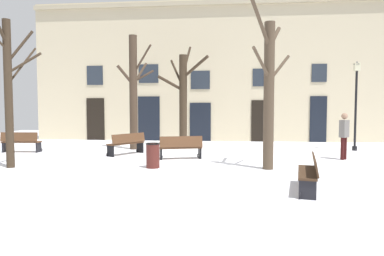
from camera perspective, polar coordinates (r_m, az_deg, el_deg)
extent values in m
plane|color=white|center=(12.02, -0.79, -6.01)|extent=(32.82, 32.82, 0.00)
cube|color=beige|center=(20.41, 1.94, 9.48)|extent=(20.51, 0.40, 8.24)
cube|color=tan|center=(20.93, 1.91, 20.14)|extent=(20.51, 0.30, 0.24)
cube|color=black|center=(21.55, -15.82, 1.44)|extent=(1.09, 0.08, 2.54)
cube|color=#262D38|center=(21.63, -15.93, 8.46)|extent=(0.99, 0.06, 1.15)
cube|color=black|center=(20.57, -7.22, 1.59)|extent=(1.31, 0.08, 2.64)
cube|color=#262D38|center=(20.66, -7.28, 9.01)|extent=(1.18, 0.06, 1.10)
cube|color=black|center=(20.11, 1.40, 1.03)|extent=(1.24, 0.08, 2.26)
cube|color=#262D38|center=(20.16, 1.41, 8.04)|extent=(1.11, 0.06, 1.07)
cube|color=black|center=(20.15, 11.36, 1.17)|extent=(1.03, 0.08, 2.40)
cube|color=#262D38|center=(20.21, 11.44, 8.28)|extent=(0.93, 0.06, 1.01)
cube|color=black|center=(20.72, 20.36, 1.39)|extent=(0.93, 0.08, 2.62)
cube|color=#262D38|center=(20.80, 20.51, 8.63)|extent=(0.83, 0.06, 1.02)
cylinder|color=#423326|center=(16.34, -9.78, 5.84)|extent=(0.37, 0.37, 5.34)
cylinder|color=#423326|center=(16.20, -8.40, 11.21)|extent=(1.02, 0.45, 1.36)
cylinder|color=#423326|center=(17.08, -8.71, 8.94)|extent=(0.40, 1.55, 1.26)
cylinder|color=#423326|center=(16.37, -8.13, 8.58)|extent=(1.00, 0.29, 0.62)
cylinder|color=#423326|center=(16.92, -9.68, 10.32)|extent=(0.34, 1.08, 1.60)
cylinder|color=#423326|center=(16.35, -11.07, 8.66)|extent=(0.81, 0.46, 0.95)
cylinder|color=#382B1E|center=(12.62, -28.35, 4.99)|extent=(0.25, 0.25, 4.81)
cylinder|color=#382B1E|center=(12.75, -26.81, 12.05)|extent=(0.77, 0.49, 1.11)
cylinder|color=#382B1E|center=(12.68, -26.20, 9.75)|extent=(0.95, 0.60, 0.77)
cylinder|color=#382B1E|center=(13.11, -26.51, 9.36)|extent=(0.37, 1.23, 1.37)
cylinder|color=#4C3D2D|center=(11.11, 12.73, 5.18)|extent=(0.33, 0.33, 4.65)
cylinder|color=#4C3D2D|center=(10.83, 11.45, 16.72)|extent=(0.79, 1.20, 1.34)
cylinder|color=#4C3D2D|center=(11.85, 13.62, 14.52)|extent=(0.58, 1.11, 0.89)
cylinder|color=#4C3D2D|center=(10.64, 11.57, 10.54)|extent=(0.69, 1.12, 0.88)
cylinder|color=#4C3D2D|center=(11.63, 14.35, 9.63)|extent=(0.84, 0.93, 0.97)
cylinder|color=#382B1E|center=(16.88, -1.49, 4.48)|extent=(0.38, 0.38, 4.56)
cylinder|color=#382B1E|center=(17.43, -0.89, 11.22)|extent=(0.40, 0.94, 1.51)
cylinder|color=#382B1E|center=(17.41, -2.51, 9.04)|extent=(0.86, 0.94, 1.51)
cylinder|color=#382B1E|center=(16.58, 0.54, 10.16)|extent=(1.40, 0.86, 1.05)
cylinder|color=#382B1E|center=(17.00, -3.59, 7.47)|extent=(1.31, 0.17, 0.81)
cylinder|color=black|center=(17.27, 25.69, 2.58)|extent=(0.10, 0.10, 3.63)
cylinder|color=black|center=(17.37, 25.54, -3.09)|extent=(0.22, 0.22, 0.20)
cube|color=beige|center=(17.37, 25.86, 9.18)|extent=(0.24, 0.24, 0.36)
cone|color=black|center=(17.39, 25.88, 9.77)|extent=(0.30, 0.30, 0.14)
cylinder|color=#4C1E19|center=(11.25, -6.56, -4.67)|extent=(0.44, 0.44, 0.78)
torus|color=black|center=(11.20, -6.58, -2.62)|extent=(0.46, 0.46, 0.04)
cube|color=#51331E|center=(13.11, -1.93, -3.30)|extent=(1.69, 0.86, 0.05)
cube|color=#51331E|center=(12.90, -1.81, -2.31)|extent=(1.60, 0.55, 0.42)
cube|color=black|center=(13.27, 1.31, -4.17)|extent=(0.16, 0.39, 0.43)
torus|color=black|center=(13.45, 1.17, -4.66)|extent=(0.17, 0.08, 0.17)
cube|color=black|center=(13.05, -5.22, -4.31)|extent=(0.16, 0.39, 0.43)
torus|color=black|center=(13.23, -5.28, -4.80)|extent=(0.17, 0.08, 0.17)
cube|color=#51331E|center=(16.88, -26.60, -2.09)|extent=(1.66, 0.59, 0.05)
cube|color=#51331E|center=(16.67, -26.98, -1.33)|extent=(1.63, 0.22, 0.41)
cube|color=black|center=(16.56, -24.28, -2.92)|extent=(0.09, 0.43, 0.45)
torus|color=black|center=(16.75, -23.99, -3.35)|extent=(0.17, 0.04, 0.17)
cube|color=black|center=(17.27, -28.79, -2.79)|extent=(0.09, 0.43, 0.45)
torus|color=black|center=(17.45, -28.47, -3.21)|extent=(0.17, 0.04, 0.17)
cube|color=#51331E|center=(14.55, -11.00, -2.52)|extent=(1.28, 1.68, 0.05)
cube|color=#51331E|center=(14.39, -10.52, -1.67)|extent=(1.01, 1.51, 0.38)
cube|color=black|center=(15.11, -8.68, -3.19)|extent=(0.35, 0.25, 0.48)
torus|color=black|center=(15.24, -9.08, -3.74)|extent=(0.12, 0.16, 0.17)
cube|color=black|center=(14.07, -13.48, -3.74)|extent=(0.35, 0.25, 0.48)
torus|color=black|center=(14.21, -13.87, -4.32)|extent=(0.12, 0.16, 0.17)
cube|color=#3D2819|center=(8.61, 18.68, -7.02)|extent=(0.77, 1.86, 0.05)
cube|color=#3D2819|center=(8.58, 19.92, -5.61)|extent=(0.48, 1.80, 0.36)
cube|color=black|center=(9.49, 18.56, -7.40)|extent=(0.37, 0.13, 0.44)
torus|color=black|center=(9.51, 17.63, -8.20)|extent=(0.06, 0.17, 0.17)
cube|color=black|center=(7.82, 18.77, -9.71)|extent=(0.37, 0.13, 0.44)
torus|color=black|center=(7.85, 17.63, -10.67)|extent=(0.06, 0.17, 0.17)
cylinder|color=#350F0F|center=(14.07, 23.87, -3.18)|extent=(0.14, 0.14, 0.85)
cylinder|color=#350F0F|center=(14.23, 24.19, -3.11)|extent=(0.14, 0.14, 0.85)
cube|color=slate|center=(14.08, 24.10, -0.11)|extent=(0.42, 0.42, 0.65)
sphere|color=#9E755B|center=(14.07, 24.15, 1.82)|extent=(0.23, 0.23, 0.23)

